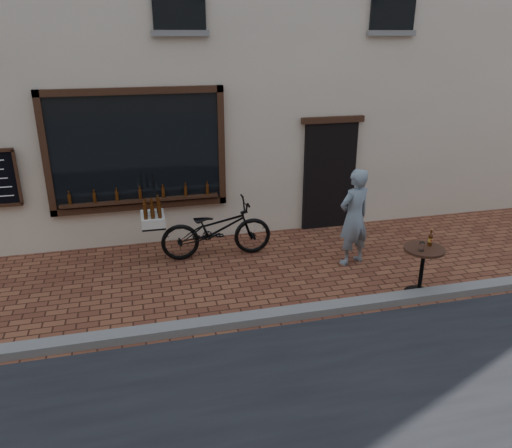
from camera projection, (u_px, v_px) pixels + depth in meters
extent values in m
plane|color=#5D2D1E|center=(292.00, 324.00, 7.06)|extent=(90.00, 90.00, 0.00)
cube|color=slate|center=(288.00, 314.00, 7.22)|extent=(90.00, 0.25, 0.12)
cube|color=black|center=(137.00, 151.00, 9.07)|extent=(3.00, 0.06, 2.00)
cube|color=black|center=(132.00, 91.00, 8.67)|extent=(3.24, 0.10, 0.12)
cube|color=black|center=(142.00, 206.00, 9.44)|extent=(3.24, 0.10, 0.12)
cube|color=black|center=(45.00, 156.00, 8.70)|extent=(0.12, 0.10, 2.24)
cube|color=black|center=(221.00, 146.00, 9.41)|extent=(0.12, 0.10, 2.24)
cube|color=black|center=(141.00, 200.00, 9.35)|extent=(2.90, 0.16, 0.05)
cube|color=black|center=(329.00, 176.00, 10.23)|extent=(1.10, 0.10, 2.20)
cube|color=black|center=(333.00, 120.00, 9.78)|extent=(1.30, 0.10, 0.12)
cylinder|color=#3D1C07|center=(70.00, 199.00, 9.01)|extent=(0.06, 0.06, 0.19)
cylinder|color=#3D1C07|center=(94.00, 198.00, 9.11)|extent=(0.06, 0.06, 0.19)
cylinder|color=#3D1C07|center=(118.00, 196.00, 9.21)|extent=(0.06, 0.06, 0.19)
cylinder|color=#3D1C07|center=(141.00, 194.00, 9.30)|extent=(0.06, 0.06, 0.19)
cylinder|color=#3D1C07|center=(163.00, 193.00, 9.40)|extent=(0.06, 0.06, 0.19)
cylinder|color=#3D1C07|center=(185.00, 191.00, 9.49)|extent=(0.06, 0.06, 0.19)
cylinder|color=#3D1C07|center=(207.00, 189.00, 9.59)|extent=(0.06, 0.06, 0.19)
imported|color=black|center=(216.00, 229.00, 9.04)|extent=(2.02, 0.72, 1.06)
cube|color=black|center=(153.00, 224.00, 8.72)|extent=(0.40, 0.57, 0.04)
cube|color=silver|center=(153.00, 219.00, 8.68)|extent=(0.40, 0.59, 0.16)
cylinder|color=#3D1C07|center=(160.00, 212.00, 8.45)|extent=(0.07, 0.07, 0.22)
cylinder|color=#3D1C07|center=(153.00, 212.00, 8.42)|extent=(0.07, 0.07, 0.22)
cylinder|color=#3D1C07|center=(146.00, 213.00, 8.40)|extent=(0.07, 0.07, 0.22)
cylinder|color=#3D1C07|center=(159.00, 209.00, 8.58)|extent=(0.07, 0.07, 0.22)
cylinder|color=#3D1C07|center=(152.00, 210.00, 8.55)|extent=(0.07, 0.07, 0.22)
cylinder|color=#3D1C07|center=(145.00, 210.00, 8.52)|extent=(0.07, 0.07, 0.22)
cylinder|color=#3D1C07|center=(159.00, 207.00, 8.70)|extent=(0.07, 0.07, 0.22)
cylinder|color=#3D1C07|center=(152.00, 207.00, 8.68)|extent=(0.07, 0.07, 0.22)
cylinder|color=#3D1C07|center=(145.00, 208.00, 8.65)|extent=(0.07, 0.07, 0.22)
cylinder|color=#3D1C07|center=(158.00, 204.00, 8.83)|extent=(0.07, 0.07, 0.22)
cylinder|color=black|center=(418.00, 293.00, 7.88)|extent=(0.45, 0.45, 0.03)
cylinder|color=black|center=(421.00, 272.00, 7.74)|extent=(0.06, 0.06, 0.72)
cylinder|color=black|center=(424.00, 249.00, 7.60)|extent=(0.62, 0.62, 0.04)
cylinder|color=gold|center=(430.00, 240.00, 7.64)|extent=(0.07, 0.07, 0.06)
cylinder|color=white|center=(422.00, 247.00, 7.48)|extent=(0.08, 0.08, 0.13)
imported|color=gray|center=(354.00, 217.00, 8.65)|extent=(0.73, 0.59, 1.73)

